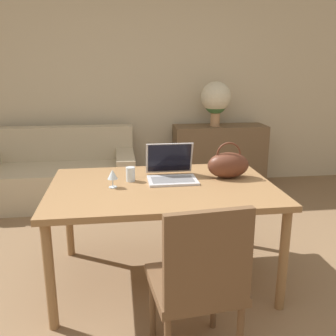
# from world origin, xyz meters

# --- Properties ---
(ground_plane) EXTENTS (14.00, 14.00, 0.00)m
(ground_plane) POSITION_xyz_m (0.00, 0.00, 0.00)
(ground_plane) COLOR #846647
(wall_back) EXTENTS (10.00, 0.06, 2.70)m
(wall_back) POSITION_xyz_m (0.00, 2.97, 1.35)
(wall_back) COLOR beige
(wall_back) RESTS_ON ground_plane
(dining_table) EXTENTS (1.54, 1.04, 0.73)m
(dining_table) POSITION_xyz_m (0.03, 0.58, 0.66)
(dining_table) COLOR olive
(dining_table) RESTS_ON ground_plane
(chair) EXTENTS (0.48, 0.48, 0.92)m
(chair) POSITION_xyz_m (0.11, -0.28, 0.51)
(chair) COLOR brown
(chair) RESTS_ON ground_plane
(couch) EXTENTS (1.75, 0.88, 0.82)m
(couch) POSITION_xyz_m (-0.96, 2.41, 0.28)
(couch) COLOR #C1B293
(couch) RESTS_ON ground_plane
(sideboard) EXTENTS (1.16, 0.40, 0.80)m
(sideboard) POSITION_xyz_m (1.02, 2.66, 0.40)
(sideboard) COLOR brown
(sideboard) RESTS_ON ground_plane
(laptop) EXTENTS (0.35, 0.33, 0.25)m
(laptop) POSITION_xyz_m (0.12, 0.72, 0.79)
(laptop) COLOR silver
(laptop) RESTS_ON dining_table
(drinking_glass) EXTENTS (0.07, 0.07, 0.10)m
(drinking_glass) POSITION_xyz_m (-0.18, 0.70, 0.78)
(drinking_glass) COLOR silver
(drinking_glass) RESTS_ON dining_table
(wine_glass) EXTENTS (0.07, 0.07, 0.13)m
(wine_glass) POSITION_xyz_m (-0.31, 0.56, 0.82)
(wine_glass) COLOR silver
(wine_glass) RESTS_ON dining_table
(handbag) EXTENTS (0.31, 0.17, 0.27)m
(handbag) POSITION_xyz_m (0.53, 0.69, 0.83)
(handbag) COLOR #592D1E
(handbag) RESTS_ON dining_table
(flower_vase) EXTENTS (0.37, 0.37, 0.54)m
(flower_vase) POSITION_xyz_m (0.94, 2.63, 1.13)
(flower_vase) COLOR tan
(flower_vase) RESTS_ON sideboard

